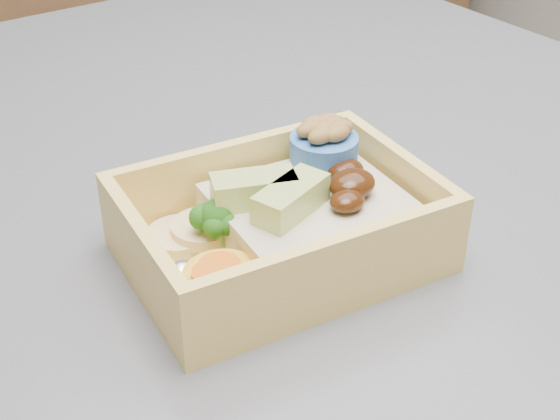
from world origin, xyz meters
TOP-DOWN VIEW (x-y plane):
  - bento_box at (0.18, -0.20)m, footprint 0.19×0.15m

SIDE VIEW (x-z plane):
  - bento_box at x=0.18m, z-range 0.91..0.98m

